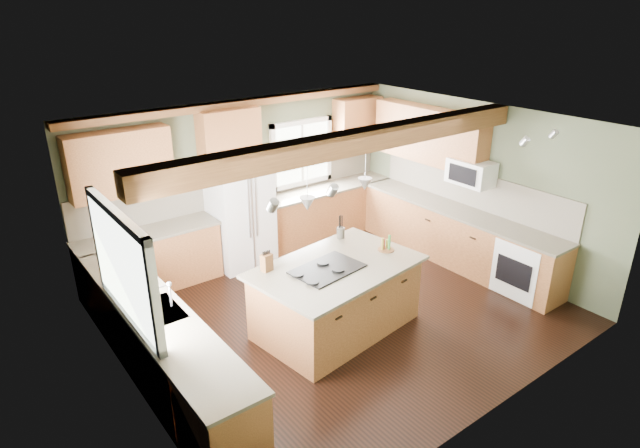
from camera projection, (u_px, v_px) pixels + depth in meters
floor at (338, 311)px, 7.45m from camera, size 5.60×5.60×0.00m
ceiling at (341, 126)px, 6.45m from camera, size 5.60×5.60×0.00m
wall_back at (244, 178)px, 8.79m from camera, size 5.60×0.00×5.60m
wall_left at (124, 291)px, 5.39m from camera, size 0.00×5.00×5.00m
wall_right at (475, 184)px, 8.51m from camera, size 0.00×5.00×5.00m
ceiling_beam at (356, 142)px, 6.29m from camera, size 5.55×0.26×0.26m
soffit_trim at (242, 103)px, 8.23m from camera, size 5.55×0.20×0.10m
backsplash_back at (244, 184)px, 8.81m from camera, size 5.58×0.03×0.58m
backsplash_right at (472, 189)px, 8.58m from camera, size 0.03×3.70×0.58m
base_cab_back_left at (151, 261)px, 7.90m from camera, size 2.02×0.60×0.88m
counter_back_left at (147, 233)px, 7.72m from camera, size 2.06×0.64×0.04m
base_cab_back_right at (326, 212)px, 9.73m from camera, size 2.62×0.60×0.88m
counter_back_right at (326, 188)px, 9.55m from camera, size 2.66×0.64×0.04m
base_cab_left at (161, 348)px, 5.93m from camera, size 0.60×3.70×0.88m
counter_left at (156, 313)px, 5.75m from camera, size 0.64×3.74×0.04m
base_cab_right at (455, 237)px, 8.72m from camera, size 0.60×3.70×0.88m
counter_right at (458, 211)px, 8.54m from camera, size 0.64×3.74×0.04m
upper_cab_back_left at (120, 163)px, 7.30m from camera, size 1.40×0.35×0.90m
upper_cab_over_fridge at (229, 132)px, 8.16m from camera, size 0.96×0.35×0.70m
upper_cab_right at (429, 135)px, 8.83m from camera, size 0.35×2.20×0.90m
upper_cab_back_corner at (357, 123)px, 9.69m from camera, size 0.90×0.35×0.90m
window_left at (121, 266)px, 5.34m from camera, size 0.04×1.60×1.05m
window_back at (301, 153)px, 9.32m from camera, size 1.10×0.04×1.00m
sink at (156, 312)px, 5.75m from camera, size 0.50×0.65×0.03m
faucet at (170, 295)px, 5.79m from camera, size 0.02×0.02×0.28m
dishwasher at (216, 415)px, 4.98m from camera, size 0.60×0.60×0.84m
oven at (526, 267)px, 7.76m from camera, size 0.60×0.72×0.84m
microwave at (471, 172)px, 8.26m from camera, size 0.40×0.70×0.38m
pendant_left at (307, 204)px, 6.04m from camera, size 0.18×0.18×0.16m
pendant_right at (365, 184)px, 6.68m from camera, size 0.18×0.18×0.16m
refrigerator at (240, 212)px, 8.49m from camera, size 0.90×0.74×1.80m
island at (336, 298)px, 6.92m from camera, size 2.13×1.46×0.88m
island_top at (337, 267)px, 6.74m from camera, size 2.28×1.61×0.04m
cooktop at (327, 269)px, 6.62m from camera, size 0.93×0.68×0.02m
knife_block at (267, 262)px, 6.56m from camera, size 0.15×0.12×0.22m
utensil_crock at (341, 233)px, 7.49m from camera, size 0.12×0.12×0.15m
bottle_tray at (386, 243)px, 7.11m from camera, size 0.25×0.25×0.20m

